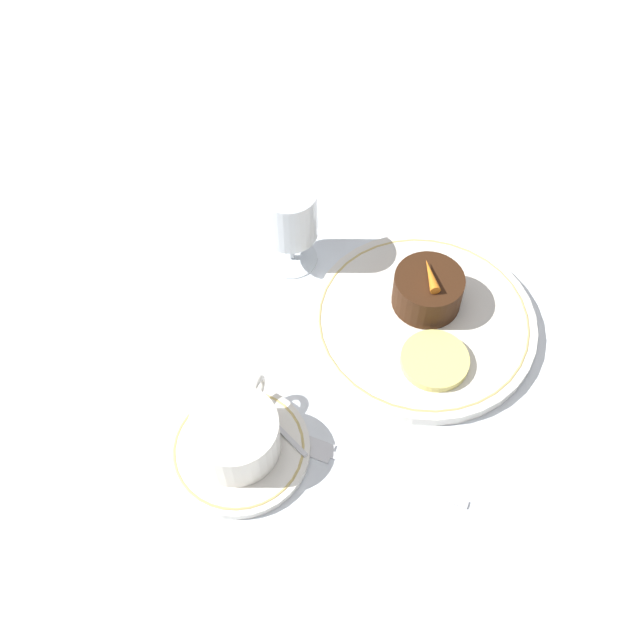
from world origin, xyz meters
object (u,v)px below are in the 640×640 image
Objects in this scene: coffee_cup at (236,434)px; fork at (355,463)px; wine_glass at (289,218)px; dinner_plate at (423,322)px; dessert_cake at (428,290)px.

fork is at bearing -76.58° from coffee_cup.
wine_glass reaches higher than coffee_cup.
dinner_plate is 0.26m from coffee_cup.
coffee_cup is at bearing -170.04° from wine_glass.
fork is at bearing -144.55° from wine_glass.
coffee_cup is at bearing 103.42° from fork.
fork is (-0.19, 0.02, -0.01)m from dinner_plate.
fork is 2.44× the size of dessert_cake.
dessert_cake is at bearing -94.82° from wine_glass.
dessert_cake is (0.02, 0.00, 0.03)m from dinner_plate.
coffee_cup is 1.00× the size of wine_glass.
coffee_cup is 0.60× the size of fork.
dessert_cake is (-0.01, -0.18, -0.04)m from wine_glass.
fork is (-0.23, -0.17, -0.07)m from wine_glass.
dinner_plate is 0.04m from dessert_cake.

